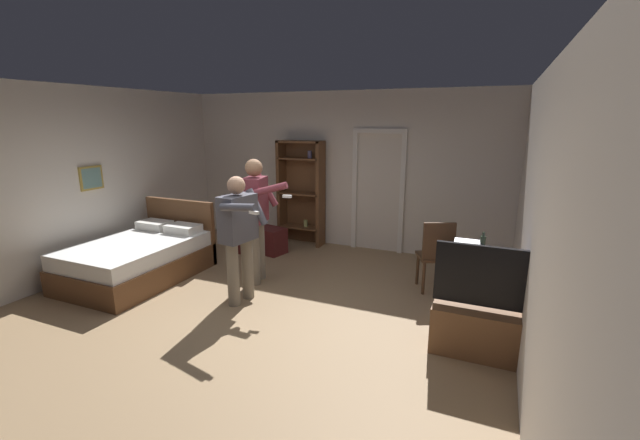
% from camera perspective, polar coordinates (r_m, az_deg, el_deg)
% --- Properties ---
extents(ground_plane, '(6.59, 6.59, 0.00)m').
position_cam_1_polar(ground_plane, '(5.22, -9.59, -12.40)').
color(ground_plane, '#997A56').
extents(wall_back, '(6.14, 0.12, 2.76)m').
position_cam_1_polar(wall_back, '(7.48, 2.83, 6.89)').
color(wall_back, silver).
rests_on(wall_back, ground_plane).
extents(wall_left, '(0.15, 6.23, 2.76)m').
position_cam_1_polar(wall_left, '(6.90, -31.68, 4.24)').
color(wall_left, silver).
rests_on(wall_left, ground_plane).
extents(wall_right, '(0.12, 6.23, 2.76)m').
position_cam_1_polar(wall_right, '(4.02, 28.48, -0.97)').
color(wall_right, silver).
rests_on(wall_right, ground_plane).
extents(doorway_frame, '(0.93, 0.08, 2.13)m').
position_cam_1_polar(doorway_frame, '(7.20, 8.10, 5.21)').
color(doorway_frame, white).
rests_on(doorway_frame, ground_plane).
extents(bed, '(1.32, 1.95, 1.02)m').
position_cam_1_polar(bed, '(6.62, -23.54, -4.79)').
color(bed, brown).
rests_on(bed, ground_plane).
extents(bookshelf, '(0.85, 0.32, 1.91)m').
position_cam_1_polar(bookshelf, '(7.58, -2.55, 4.30)').
color(bookshelf, brown).
rests_on(bookshelf, ground_plane).
extents(tv_flatscreen, '(1.04, 0.40, 1.13)m').
position_cam_1_polar(tv_flatscreen, '(4.47, 22.06, -13.29)').
color(tv_flatscreen, brown).
rests_on(tv_flatscreen, ground_plane).
extents(side_table, '(0.65, 0.65, 0.70)m').
position_cam_1_polar(side_table, '(5.53, 19.90, -6.18)').
color(side_table, brown).
rests_on(side_table, ground_plane).
extents(laptop, '(0.34, 0.34, 0.15)m').
position_cam_1_polar(laptop, '(5.41, 19.82, -3.50)').
color(laptop, black).
rests_on(laptop, side_table).
extents(bottle_on_table, '(0.06, 0.06, 0.27)m').
position_cam_1_polar(bottle_on_table, '(5.35, 21.63, -3.16)').
color(bottle_on_table, '#30412F').
rests_on(bottle_on_table, side_table).
extents(wooden_chair, '(0.55, 0.55, 0.99)m').
position_cam_1_polar(wooden_chair, '(5.72, 15.79, -4.45)').
color(wooden_chair, '#4C331E').
rests_on(wooden_chair, ground_plane).
extents(person_blue_shirt, '(0.69, 0.70, 1.62)m').
position_cam_1_polar(person_blue_shirt, '(5.18, -11.17, -1.45)').
color(person_blue_shirt, gray).
rests_on(person_blue_shirt, ground_plane).
extents(person_striped_shirt, '(0.81, 0.58, 1.76)m').
position_cam_1_polar(person_striped_shirt, '(5.79, -8.82, 1.04)').
color(person_striped_shirt, gray).
rests_on(person_striped_shirt, ground_plane).
extents(suitcase_dark, '(0.58, 0.46, 0.32)m').
position_cam_1_polar(suitcase_dark, '(7.33, -9.24, -3.21)').
color(suitcase_dark, '#4C1919').
rests_on(suitcase_dark, ground_plane).
extents(suitcase_small, '(0.60, 0.48, 0.45)m').
position_cam_1_polar(suitcase_small, '(7.23, -7.00, -2.83)').
color(suitcase_small, '#4C1919').
rests_on(suitcase_small, ground_plane).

